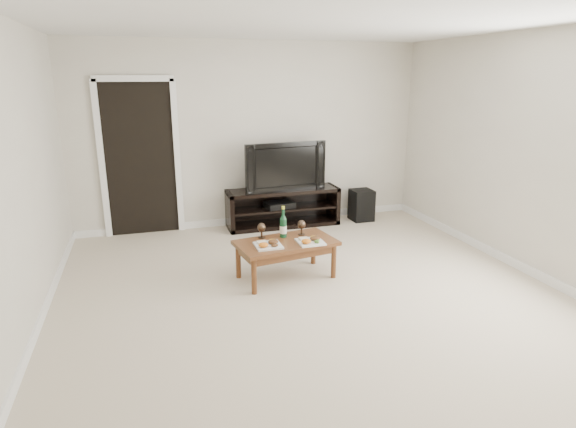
# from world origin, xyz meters

# --- Properties ---
(floor) EXTENTS (5.50, 5.50, 0.00)m
(floor) POSITION_xyz_m (0.00, 0.00, 0.00)
(floor) COLOR beige
(floor) RESTS_ON ground
(back_wall) EXTENTS (5.00, 0.04, 2.60)m
(back_wall) POSITION_xyz_m (0.00, 2.77, 1.30)
(back_wall) COLOR beige
(back_wall) RESTS_ON ground
(ceiling) EXTENTS (5.00, 5.50, 0.04)m
(ceiling) POSITION_xyz_m (0.00, 0.00, 2.62)
(ceiling) COLOR white
(ceiling) RESTS_ON back_wall
(doorway) EXTENTS (0.90, 0.02, 2.05)m
(doorway) POSITION_xyz_m (-1.55, 2.73, 1.02)
(doorway) COLOR black
(doorway) RESTS_ON ground
(media_console) EXTENTS (1.63, 0.45, 0.55)m
(media_console) POSITION_xyz_m (0.39, 2.50, 0.28)
(media_console) COLOR black
(media_console) RESTS_ON ground
(television) EXTENTS (1.20, 0.28, 0.69)m
(television) POSITION_xyz_m (0.39, 2.50, 0.89)
(television) COLOR black
(television) RESTS_ON media_console
(av_receiver) EXTENTS (0.44, 0.35, 0.08)m
(av_receiver) POSITION_xyz_m (0.32, 2.48, 0.33)
(av_receiver) COLOR black
(av_receiver) RESTS_ON media_console
(subwoofer) EXTENTS (0.32, 0.32, 0.47)m
(subwoofer) POSITION_xyz_m (1.60, 2.42, 0.23)
(subwoofer) COLOR black
(subwoofer) RESTS_ON ground
(coffee_table) EXTENTS (1.13, 0.73, 0.42)m
(coffee_table) POSITION_xyz_m (-0.11, 0.67, 0.21)
(coffee_table) COLOR brown
(coffee_table) RESTS_ON ground
(plate_left) EXTENTS (0.27, 0.27, 0.07)m
(plate_left) POSITION_xyz_m (-0.34, 0.57, 0.45)
(plate_left) COLOR white
(plate_left) RESTS_ON coffee_table
(plate_right) EXTENTS (0.27, 0.27, 0.07)m
(plate_right) POSITION_xyz_m (0.12, 0.55, 0.45)
(plate_right) COLOR white
(plate_right) RESTS_ON coffee_table
(wine_bottle) EXTENTS (0.07, 0.07, 0.35)m
(wine_bottle) POSITION_xyz_m (-0.10, 0.81, 0.59)
(wine_bottle) COLOR #0F381E
(wine_bottle) RESTS_ON coffee_table
(goblet_left) EXTENTS (0.09, 0.09, 0.17)m
(goblet_left) POSITION_xyz_m (-0.34, 0.85, 0.51)
(goblet_left) COLOR #3D2D21
(goblet_left) RESTS_ON coffee_table
(goblet_right) EXTENTS (0.09, 0.09, 0.17)m
(goblet_right) POSITION_xyz_m (0.12, 0.82, 0.51)
(goblet_right) COLOR #3D2D21
(goblet_right) RESTS_ON coffee_table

